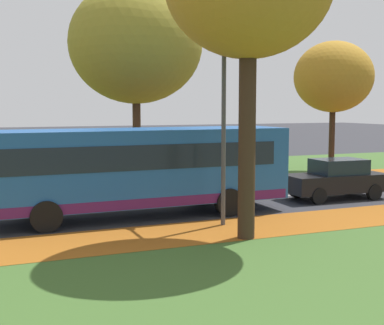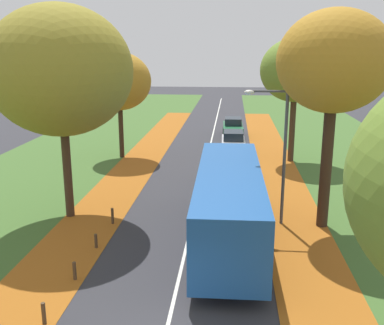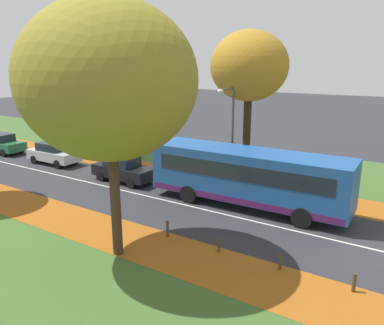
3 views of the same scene
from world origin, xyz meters
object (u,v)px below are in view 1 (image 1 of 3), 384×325
object	(u,v)px
bus	(137,167)
car_black_lead	(336,179)
tree_left_near	(136,44)
tree_left_mid	(333,77)
streetlamp_right	(219,106)
bollard_sixth	(134,183)
bollard_fourth	(15,191)
bollard_fifth	(77,188)

from	to	relation	value
bus	car_black_lead	distance (m)	8.46
tree_left_near	tree_left_mid	distance (m)	11.72
tree_left_mid	streetlamp_right	size ratio (longest dim) A/B	1.23
tree_left_mid	tree_left_near	bearing A→B (deg)	-88.19
tree_left_mid	bollard_sixth	bearing A→B (deg)	-78.16
tree_left_near	car_black_lead	size ratio (longest dim) A/B	2.25
bollard_fourth	bus	world-z (taller)	bus
tree_left_near	car_black_lead	distance (m)	11.17
bollard_fifth	bollard_sixth	world-z (taller)	bollard_sixth
bollard_fourth	car_black_lead	xyz separation A→B (m)	(4.91, 12.05, 0.48)
bus	tree_left_mid	bearing A→B (deg)	119.44
bollard_fourth	bus	size ratio (longest dim) A/B	0.06
tree_left_near	bollard_fifth	xyz separation A→B (m)	(2.24, -3.30, -6.39)
tree_left_near	tree_left_mid	size ratio (longest dim) A/B	1.29
bollard_fifth	tree_left_near	bearing A→B (deg)	124.12
bollard_sixth	streetlamp_right	distance (m)	7.99
tree_left_mid	streetlamp_right	bearing A→B (deg)	-50.01
tree_left_mid	car_black_lead	size ratio (longest dim) A/B	1.74
bollard_sixth	streetlamp_right	bearing A→B (deg)	5.76
tree_left_mid	bollard_fourth	bearing A→B (deg)	-81.44
bollard_fourth	streetlamp_right	world-z (taller)	streetlamp_right
tree_left_near	bollard_fourth	distance (m)	8.91
tree_left_near	bollard_sixth	distance (m)	6.75
tree_left_near	bollard_sixth	size ratio (longest dim) A/B	12.99
tree_left_near	bollard_fourth	xyz separation A→B (m)	(2.26, -5.82, -6.36)
tree_left_near	bollard_fifth	distance (m)	7.53
bollard_fifth	bollard_sixth	xyz separation A→B (m)	(0.00, 2.51, 0.07)
bollard_fifth	bollard_sixth	size ratio (longest dim) A/B	0.80
bollard_sixth	car_black_lead	distance (m)	8.59
bollard_sixth	bollard_fourth	bearing A→B (deg)	-89.76
tree_left_mid	bus	xyz separation A→B (m)	(7.79, -13.81, -3.67)
bollard_fourth	bollard_fifth	size ratio (longest dim) A/B	1.12
bollard_fourth	streetlamp_right	distance (m)	9.82
tree_left_near	bollard_sixth	world-z (taller)	tree_left_near
bollard_fifth	streetlamp_right	xyz separation A→B (m)	(7.21, 3.24, 3.44)
bollard_fifth	streetlamp_right	world-z (taller)	streetlamp_right
tree_left_mid	bollard_fifth	bearing A→B (deg)	-80.11
bollard_fifth	streetlamp_right	size ratio (longest dim) A/B	0.10
bollard_fifth	streetlamp_right	bearing A→B (deg)	24.21
tree_left_mid	bollard_sixth	size ratio (longest dim) A/B	10.05
tree_left_mid	bollard_sixth	distance (m)	13.65
car_black_lead	bollard_fourth	bearing A→B (deg)	-112.19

